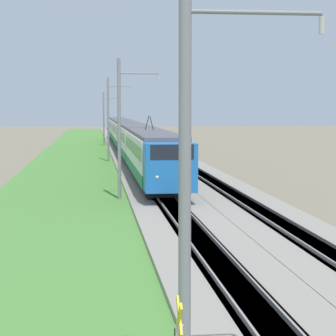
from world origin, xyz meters
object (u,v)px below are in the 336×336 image
object	(u,v)px
passenger_train	(129,135)
catenary_mast_near	(188,190)
catenary_mast_far	(109,119)
catenary_mast_distant	(104,118)
catenary_mast_mid	(120,128)

from	to	relation	value
passenger_train	catenary_mast_near	world-z (taller)	catenary_mast_near
catenary_mast_near	catenary_mast_far	bearing A→B (deg)	0.00
passenger_train	catenary_mast_distant	world-z (taller)	catenary_mast_distant
catenary_mast_mid	catenary_mast_far	world-z (taller)	catenary_mast_far
passenger_train	catenary_mast_mid	distance (m)	39.34
catenary_mast_mid	catenary_mast_distant	bearing A→B (deg)	-0.00
catenary_mast_mid	catenary_mast_distant	world-z (taller)	catenary_mast_mid
catenary_mast_far	catenary_mast_distant	size ratio (longest dim) A/B	1.10
passenger_train	catenary_mast_mid	world-z (taller)	catenary_mast_mid
catenary_mast_near	catenary_mast_distant	bearing A→B (deg)	-0.00
catenary_mast_distant	passenger_train	bearing A→B (deg)	-171.70
passenger_train	catenary_mast_distant	bearing A→B (deg)	-171.70
passenger_train	catenary_mast_mid	bearing A→B (deg)	-3.84
passenger_train	catenary_mast_distant	size ratio (longest dim) A/B	10.84
passenger_train	catenary_mast_distant	xyz separation A→B (m)	(18.03, 2.63, 1.79)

